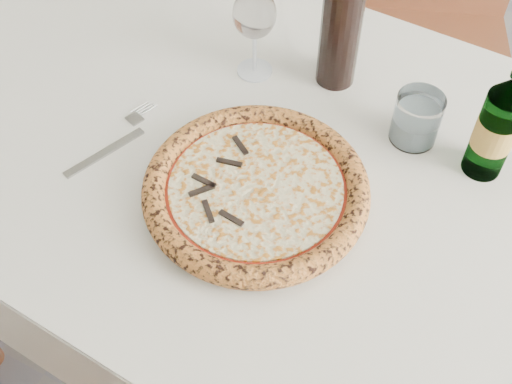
# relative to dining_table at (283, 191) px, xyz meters

# --- Properties ---
(floor) EXTENTS (5.00, 6.00, 0.02)m
(floor) POSITION_rel_dining_table_xyz_m (0.07, 0.19, -0.68)
(floor) COLOR slate
(floor) RESTS_ON ground
(dining_table) EXTENTS (1.49, 0.94, 0.76)m
(dining_table) POSITION_rel_dining_table_xyz_m (0.00, 0.00, 0.00)
(dining_table) COLOR brown
(dining_table) RESTS_ON floor
(chair_far) EXTENTS (0.48, 0.48, 0.93)m
(chair_far) POSITION_rel_dining_table_xyz_m (0.05, 0.82, -0.14)
(chair_far) COLOR brown
(chair_far) RESTS_ON floor
(plate) EXTENTS (0.30, 0.30, 0.02)m
(plate) POSITION_rel_dining_table_xyz_m (0.00, -0.10, 0.10)
(plate) COLOR white
(plate) RESTS_ON dining_table
(pizza) EXTENTS (0.34, 0.34, 0.03)m
(pizza) POSITION_rel_dining_table_xyz_m (-0.00, -0.10, 0.12)
(pizza) COLOR tan
(pizza) RESTS_ON plate
(fork) EXTENTS (0.06, 0.21, 0.00)m
(fork) POSITION_rel_dining_table_xyz_m (-0.26, -0.10, 0.09)
(fork) COLOR #979797
(fork) RESTS_ON dining_table
(wine_glass) EXTENTS (0.07, 0.07, 0.16)m
(wine_glass) POSITION_rel_dining_table_xyz_m (-0.14, 0.16, 0.21)
(wine_glass) COLOR white
(wine_glass) RESTS_ON dining_table
(tumbler) EXTENTS (0.08, 0.08, 0.09)m
(tumbler) POSITION_rel_dining_table_xyz_m (0.17, 0.13, 0.13)
(tumbler) COLOR silver
(tumbler) RESTS_ON dining_table
(beer_bottle) EXTENTS (0.06, 0.06, 0.23)m
(beer_bottle) POSITION_rel_dining_table_xyz_m (0.28, 0.12, 0.18)
(beer_bottle) COLOR #255929
(beer_bottle) RESTS_ON dining_table
(wine_bottle) EXTENTS (0.07, 0.07, 0.28)m
(wine_bottle) POSITION_rel_dining_table_xyz_m (-0.00, 0.21, 0.21)
(wine_bottle) COLOR black
(wine_bottle) RESTS_ON dining_table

